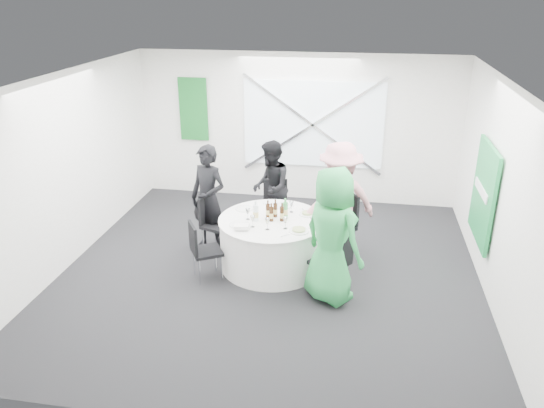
% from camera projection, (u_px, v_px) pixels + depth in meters
% --- Properties ---
extents(floor, '(6.00, 6.00, 0.00)m').
position_uv_depth(floor, '(270.00, 272.00, 7.78)').
color(floor, black).
rests_on(floor, ground).
extents(ceiling, '(6.00, 6.00, 0.00)m').
position_uv_depth(ceiling, '(269.00, 79.00, 6.71)').
color(ceiling, white).
rests_on(ceiling, wall_back).
extents(wall_back, '(6.00, 0.00, 6.00)m').
position_uv_depth(wall_back, '(297.00, 128.00, 9.98)').
color(wall_back, white).
rests_on(wall_back, floor).
extents(wall_front, '(6.00, 0.00, 6.00)m').
position_uv_depth(wall_front, '(208.00, 302.00, 4.52)').
color(wall_front, white).
rests_on(wall_front, floor).
extents(wall_left, '(0.00, 6.00, 6.00)m').
position_uv_depth(wall_left, '(67.00, 171.00, 7.72)').
color(wall_left, white).
rests_on(wall_left, floor).
extents(wall_right, '(0.00, 6.00, 6.00)m').
position_uv_depth(wall_right, '(500.00, 196.00, 6.78)').
color(wall_right, white).
rests_on(wall_right, floor).
extents(window_panel, '(2.60, 0.03, 1.60)m').
position_uv_depth(window_panel, '(313.00, 124.00, 9.86)').
color(window_panel, white).
rests_on(window_panel, wall_back).
extents(window_brace_a, '(2.63, 0.05, 1.84)m').
position_uv_depth(window_brace_a, '(313.00, 125.00, 9.82)').
color(window_brace_a, silver).
rests_on(window_brace_a, window_panel).
extents(window_brace_b, '(2.63, 0.05, 1.84)m').
position_uv_depth(window_brace_b, '(313.00, 125.00, 9.82)').
color(window_brace_b, silver).
rests_on(window_brace_b, window_panel).
extents(green_banner, '(0.55, 0.04, 1.20)m').
position_uv_depth(green_banner, '(193.00, 109.00, 10.13)').
color(green_banner, '#125A22').
rests_on(green_banner, wall_back).
extents(green_sign, '(0.05, 1.20, 1.40)m').
position_uv_depth(green_sign, '(484.00, 194.00, 7.41)').
color(green_sign, '#198A40').
rests_on(green_sign, wall_right).
extents(banquet_table, '(1.56, 1.56, 0.76)m').
position_uv_depth(banquet_table, '(272.00, 243.00, 7.82)').
color(banquet_table, white).
rests_on(banquet_table, floor).
extents(chair_back, '(0.47, 0.48, 0.92)m').
position_uv_depth(chair_back, '(275.00, 203.00, 8.84)').
color(chair_back, black).
rests_on(chair_back, floor).
extents(chair_back_left, '(0.53, 0.53, 0.91)m').
position_uv_depth(chair_back_left, '(213.00, 219.00, 8.23)').
color(chair_back_left, black).
rests_on(chair_back_left, floor).
extents(chair_back_right, '(0.62, 0.62, 0.99)m').
position_uv_depth(chair_back_right, '(343.00, 218.00, 8.13)').
color(chair_back_right, black).
rests_on(chair_back_right, floor).
extents(chair_front_right, '(0.61, 0.61, 0.96)m').
position_uv_depth(chair_front_right, '(335.00, 258.00, 7.00)').
color(chair_front_right, black).
rests_on(chair_front_right, floor).
extents(chair_front_left, '(0.55, 0.54, 0.87)m').
position_uv_depth(chair_front_left, '(201.00, 247.00, 7.41)').
color(chair_front_left, black).
rests_on(chair_front_left, floor).
extents(person_man_back_left, '(0.72, 0.60, 1.69)m').
position_uv_depth(person_man_back_left, '(208.00, 198.00, 8.20)').
color(person_man_back_left, black).
rests_on(person_man_back_left, floor).
extents(person_man_back, '(0.55, 0.83, 1.57)m').
position_uv_depth(person_man_back, '(271.00, 187.00, 8.82)').
color(person_man_back, black).
rests_on(person_man_back, floor).
extents(person_woman_pink, '(1.30, 1.02, 1.83)m').
position_uv_depth(person_woman_pink, '(339.00, 201.00, 7.90)').
color(person_woman_pink, pink).
rests_on(person_woman_pink, floor).
extents(person_woman_green, '(1.07, 1.02, 1.85)m').
position_uv_depth(person_woman_green, '(332.00, 236.00, 6.80)').
color(person_woman_green, green).
rests_on(person_woman_green, floor).
extents(plate_back, '(0.27, 0.27, 0.01)m').
position_uv_depth(plate_back, '(283.00, 206.00, 8.11)').
color(plate_back, white).
rests_on(plate_back, banquet_table).
extents(plate_back_left, '(0.27, 0.27, 0.01)m').
position_uv_depth(plate_back_left, '(244.00, 208.00, 8.03)').
color(plate_back_left, white).
rests_on(plate_back_left, banquet_table).
extents(plate_back_right, '(0.25, 0.25, 0.04)m').
position_uv_depth(plate_back_right, '(308.00, 214.00, 7.82)').
color(plate_back_right, white).
rests_on(plate_back_right, banquet_table).
extents(plate_front_right, '(0.28, 0.28, 0.04)m').
position_uv_depth(plate_front_right, '(299.00, 230.00, 7.30)').
color(plate_front_right, white).
rests_on(plate_front_right, banquet_table).
extents(plate_front_left, '(0.29, 0.29, 0.01)m').
position_uv_depth(plate_front_left, '(240.00, 224.00, 7.49)').
color(plate_front_left, white).
rests_on(plate_front_left, banquet_table).
extents(napkin, '(0.22, 0.16, 0.06)m').
position_uv_depth(napkin, '(241.00, 227.00, 7.34)').
color(napkin, white).
rests_on(napkin, plate_front_left).
extents(beer_bottle_a, '(0.06, 0.06, 0.26)m').
position_uv_depth(beer_bottle_a, '(268.00, 211.00, 7.70)').
color(beer_bottle_a, '#391D0A').
rests_on(beer_bottle_a, banquet_table).
extents(beer_bottle_b, '(0.06, 0.06, 0.27)m').
position_uv_depth(beer_bottle_b, '(275.00, 210.00, 7.72)').
color(beer_bottle_b, '#391D0A').
rests_on(beer_bottle_b, banquet_table).
extents(beer_bottle_c, '(0.06, 0.06, 0.28)m').
position_uv_depth(beer_bottle_c, '(282.00, 214.00, 7.58)').
color(beer_bottle_c, '#391D0A').
rests_on(beer_bottle_c, banquet_table).
extents(beer_bottle_d, '(0.06, 0.06, 0.28)m').
position_uv_depth(beer_bottle_d, '(271.00, 214.00, 7.58)').
color(beer_bottle_d, '#391D0A').
rests_on(beer_bottle_d, banquet_table).
extents(green_water_bottle, '(0.08, 0.08, 0.30)m').
position_uv_depth(green_water_bottle, '(285.00, 210.00, 7.68)').
color(green_water_bottle, green).
rests_on(green_water_bottle, banquet_table).
extents(clear_water_bottle, '(0.08, 0.08, 0.31)m').
position_uv_depth(clear_water_bottle, '(256.00, 213.00, 7.58)').
color(clear_water_bottle, white).
rests_on(clear_water_bottle, banquet_table).
extents(wine_glass_a, '(0.07, 0.07, 0.17)m').
position_uv_depth(wine_glass_a, '(285.00, 220.00, 7.33)').
color(wine_glass_a, white).
rests_on(wine_glass_a, banquet_table).
extents(wine_glass_b, '(0.07, 0.07, 0.17)m').
position_uv_depth(wine_glass_b, '(253.00, 219.00, 7.38)').
color(wine_glass_b, white).
rests_on(wine_glass_b, banquet_table).
extents(wine_glass_c, '(0.07, 0.07, 0.17)m').
position_uv_depth(wine_glass_c, '(291.00, 204.00, 7.87)').
color(wine_glass_c, white).
rests_on(wine_glass_c, banquet_table).
extents(wine_glass_d, '(0.07, 0.07, 0.17)m').
position_uv_depth(wine_glass_d, '(267.00, 221.00, 7.30)').
color(wine_glass_d, white).
rests_on(wine_glass_d, banquet_table).
extents(wine_glass_e, '(0.07, 0.07, 0.17)m').
position_uv_depth(wine_glass_e, '(248.00, 211.00, 7.63)').
color(wine_glass_e, white).
rests_on(wine_glass_e, banquet_table).
extents(fork_a, '(0.08, 0.14, 0.01)m').
position_uv_depth(fork_a, '(312.00, 219.00, 7.66)').
color(fork_a, silver).
rests_on(fork_a, banquet_table).
extents(knife_a, '(0.08, 0.14, 0.01)m').
position_uv_depth(knife_a, '(304.00, 210.00, 7.97)').
color(knife_a, silver).
rests_on(knife_a, banquet_table).
extents(fork_b, '(0.12, 0.12, 0.01)m').
position_uv_depth(fork_b, '(285.00, 236.00, 7.17)').
color(fork_b, silver).
rests_on(fork_b, banquet_table).
extents(knife_b, '(0.12, 0.12, 0.01)m').
position_uv_depth(knife_b, '(305.00, 229.00, 7.36)').
color(knife_b, silver).
rests_on(knife_b, banquet_table).
extents(fork_c, '(0.15, 0.02, 0.01)m').
position_uv_depth(fork_c, '(289.00, 206.00, 8.14)').
color(fork_c, silver).
rests_on(fork_c, banquet_table).
extents(knife_c, '(0.15, 0.02, 0.01)m').
position_uv_depth(knife_c, '(268.00, 204.00, 8.20)').
color(knife_c, silver).
rests_on(knife_c, banquet_table).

